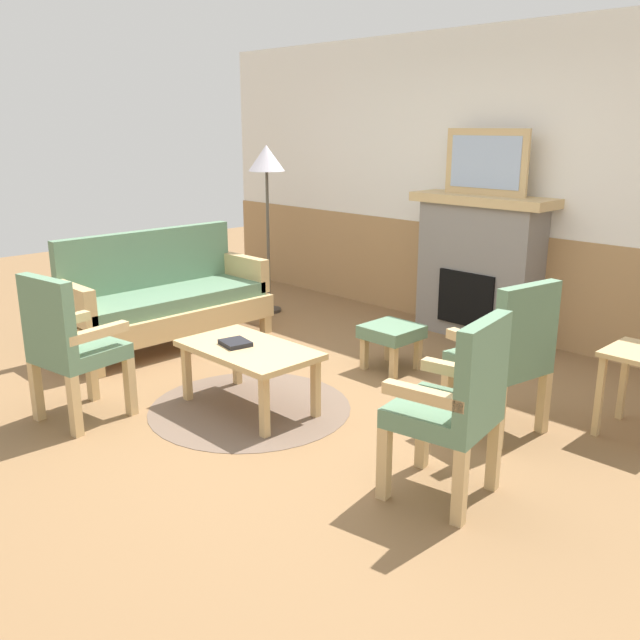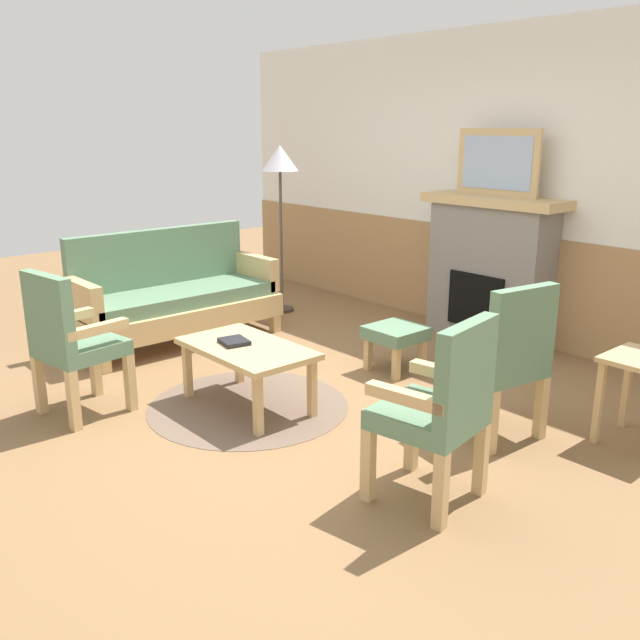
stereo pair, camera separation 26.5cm
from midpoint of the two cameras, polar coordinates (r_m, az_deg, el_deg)
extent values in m
plane|color=olive|center=(4.76, -1.59, -7.15)|extent=(14.00, 14.00, 0.00)
cube|color=white|center=(6.38, 16.92, 10.62)|extent=(7.20, 0.12, 2.70)
cube|color=#A87F51|center=(6.45, 15.97, 2.86)|extent=(7.20, 0.02, 0.95)
cube|color=gray|center=(6.28, 15.14, 3.74)|extent=(1.10, 0.36, 1.20)
cube|color=black|center=(6.17, 14.00, 1.52)|extent=(0.56, 0.02, 0.48)
cube|color=tan|center=(6.18, 15.58, 9.54)|extent=(1.30, 0.44, 0.08)
cube|color=tan|center=(6.16, 15.80, 12.50)|extent=(0.80, 0.03, 0.56)
cube|color=#9EB2D1|center=(6.14, 15.71, 12.50)|extent=(0.68, 0.01, 0.44)
cube|color=tan|center=(5.57, -16.22, -3.46)|extent=(0.08, 0.08, 0.16)
cube|color=tan|center=(6.41, -2.57, -0.28)|extent=(0.08, 0.08, 0.16)
cube|color=tan|center=(6.09, -18.65, -1.99)|extent=(0.08, 0.08, 0.16)
cube|color=tan|center=(6.87, -5.71, 0.78)|extent=(0.08, 0.08, 0.16)
cube|color=tan|center=(6.14, -10.49, 0.48)|extent=(0.70, 1.80, 0.20)
cube|color=#5B7F60|center=(6.10, -10.57, 1.93)|extent=(0.60, 1.70, 0.12)
cube|color=#5B7F60|center=(6.29, -12.12, 5.16)|extent=(0.10, 1.70, 0.50)
cube|color=tan|center=(5.70, -17.95, 1.58)|extent=(0.60, 0.10, 0.30)
cube|color=tan|center=(6.53, -4.21, 4.09)|extent=(0.60, 0.10, 0.30)
cube|color=tan|center=(4.91, -9.46, -4.17)|extent=(0.05, 0.05, 0.40)
cube|color=tan|center=(4.26, -3.40, -7.15)|extent=(0.05, 0.05, 0.40)
cube|color=tan|center=(5.13, -5.30, -3.09)|extent=(0.05, 0.05, 0.40)
cube|color=tan|center=(4.52, 1.02, -5.72)|extent=(0.05, 0.05, 0.40)
cube|color=tan|center=(4.62, -4.50, -2.38)|extent=(0.96, 0.56, 0.04)
cylinder|color=brown|center=(4.77, -4.39, -7.15)|extent=(1.38, 1.38, 0.01)
cube|color=black|center=(4.65, -5.55, -1.81)|extent=(0.22, 0.20, 0.03)
cube|color=tan|center=(5.41, 5.43, -2.86)|extent=(0.05, 0.05, 0.26)
cube|color=tan|center=(5.22, 7.82, -3.65)|extent=(0.05, 0.05, 0.26)
cube|color=tan|center=(5.62, 7.53, -2.20)|extent=(0.05, 0.05, 0.26)
cube|color=tan|center=(5.44, 9.90, -2.93)|extent=(0.05, 0.05, 0.26)
cube|color=#5B7F60|center=(5.37, 7.74, -1.08)|extent=(0.40, 0.40, 0.10)
cube|color=tan|center=(3.59, 6.19, -11.89)|extent=(0.07, 0.07, 0.40)
cube|color=tan|center=(3.91, 9.61, -9.55)|extent=(0.07, 0.07, 0.40)
cube|color=tan|center=(3.41, 12.29, -13.78)|extent=(0.07, 0.07, 0.40)
cube|color=tan|center=(3.75, 15.28, -11.11)|extent=(0.07, 0.07, 0.40)
cube|color=#5B7F60|center=(3.55, 11.06, -7.94)|extent=(0.55, 0.55, 0.10)
cube|color=#5B7F60|center=(3.36, 14.32, -4.20)|extent=(0.16, 0.49, 0.48)
cube|color=tan|center=(3.32, 9.51, -6.41)|extent=(0.45, 0.14, 0.06)
cube|color=tan|center=(3.66, 12.73, -4.44)|extent=(0.45, 0.14, 0.06)
cube|color=tan|center=(4.45, 11.92, -6.43)|extent=(0.07, 0.07, 0.40)
cube|color=tan|center=(4.73, 15.66, -5.31)|extent=(0.07, 0.07, 0.40)
cube|color=tan|center=(4.18, 15.87, -8.21)|extent=(0.07, 0.07, 0.40)
cube|color=tan|center=(4.48, 19.57, -6.88)|extent=(0.07, 0.07, 0.40)
cube|color=#5B7F60|center=(4.37, 16.00, -3.64)|extent=(0.56, 0.56, 0.10)
cube|color=#5B7F60|center=(4.16, 18.31, -0.63)|extent=(0.16, 0.49, 0.48)
cube|color=tan|center=(4.17, 14.26, -1.97)|extent=(0.45, 0.14, 0.06)
cube|color=tan|center=(4.47, 17.96, -1.09)|extent=(0.45, 0.14, 0.06)
cube|color=tan|center=(5.09, -16.81, -3.89)|extent=(0.07, 0.07, 0.40)
cube|color=tan|center=(4.76, -14.00, -5.06)|extent=(0.07, 0.07, 0.40)
cube|color=tan|center=(4.90, -20.90, -5.08)|extent=(0.07, 0.07, 0.40)
cube|color=tan|center=(4.55, -18.28, -6.41)|extent=(0.07, 0.07, 0.40)
cube|color=#5B7F60|center=(4.74, -17.75, -2.25)|extent=(0.55, 0.55, 0.10)
cube|color=#5B7F60|center=(4.56, -20.16, 0.63)|extent=(0.49, 0.15, 0.48)
cube|color=tan|center=(4.86, -19.22, 0.16)|extent=(0.14, 0.45, 0.06)
cube|color=tan|center=(4.52, -16.53, -0.75)|extent=(0.14, 0.45, 0.06)
cube|color=tan|center=(4.83, 25.62, -5.14)|extent=(0.04, 0.04, 0.52)
cube|color=tan|center=(4.52, 23.77, -6.33)|extent=(0.04, 0.04, 0.52)
cylinder|color=#332D28|center=(7.14, -2.10, 0.91)|extent=(0.24, 0.24, 0.03)
cylinder|color=#4C473D|center=(6.99, -2.16, 6.57)|extent=(0.03, 0.03, 1.40)
cone|color=silver|center=(6.91, -2.24, 13.34)|extent=(0.36, 0.36, 0.25)
camera|label=1|loc=(0.13, -88.42, 0.45)|focal=38.43mm
camera|label=2|loc=(0.13, 91.58, -0.45)|focal=38.43mm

